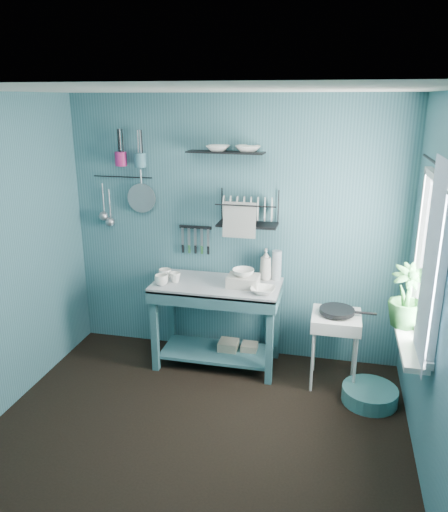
% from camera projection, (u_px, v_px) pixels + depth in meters
% --- Properties ---
extents(floor, '(3.20, 3.20, 0.00)m').
position_uv_depth(floor, '(192.00, 442.00, 3.72)').
color(floor, black).
rests_on(floor, ground).
extents(ceiling, '(3.20, 3.20, 0.00)m').
position_uv_depth(ceiling, '(184.00, 90.00, 2.97)').
color(ceiling, silver).
rests_on(ceiling, ground).
extents(wall_back, '(3.20, 0.00, 3.20)m').
position_uv_depth(wall_back, '(234.00, 230.00, 4.74)').
color(wall_back, '#386872').
rests_on(wall_back, ground).
extents(wall_front, '(3.20, 0.00, 3.20)m').
position_uv_depth(wall_front, '(77.00, 420.00, 1.95)').
color(wall_front, '#386872').
rests_on(wall_front, ground).
extents(wall_right, '(0.00, 3.00, 3.00)m').
position_uv_depth(wall_right, '(443.00, 307.00, 3.00)').
color(wall_right, '#386872').
rests_on(wall_right, ground).
extents(work_counter, '(1.24, 0.76, 0.83)m').
position_uv_depth(work_counter, '(217.00, 324.00, 4.71)').
color(work_counter, '#326269').
rests_on(work_counter, floor).
extents(mug_left, '(0.12, 0.12, 0.10)m').
position_uv_depth(mug_left, '(161.00, 280.00, 4.52)').
color(mug_left, white).
rests_on(mug_left, work_counter).
extents(mug_mid, '(0.14, 0.14, 0.09)m').
position_uv_depth(mug_mid, '(175.00, 277.00, 4.60)').
color(mug_mid, white).
rests_on(mug_mid, work_counter).
extents(mug_right, '(0.17, 0.17, 0.10)m').
position_uv_depth(mug_right, '(165.00, 274.00, 4.68)').
color(mug_right, white).
rests_on(mug_right, work_counter).
extents(wash_tub, '(0.28, 0.22, 0.10)m').
position_uv_depth(wash_tub, '(243.00, 281.00, 4.50)').
color(wash_tub, beige).
rests_on(wash_tub, work_counter).
extents(tub_bowl, '(0.20, 0.19, 0.06)m').
position_uv_depth(tub_bowl, '(243.00, 272.00, 4.47)').
color(tub_bowl, white).
rests_on(tub_bowl, wash_tub).
extents(soap_bottle, '(0.11, 0.12, 0.30)m').
position_uv_depth(soap_bottle, '(266.00, 264.00, 4.64)').
color(soap_bottle, beige).
rests_on(soap_bottle, work_counter).
extents(water_bottle, '(0.09, 0.09, 0.28)m').
position_uv_depth(water_bottle, '(277.00, 265.00, 4.64)').
color(water_bottle, '#A2ACB4').
rests_on(water_bottle, work_counter).
extents(counter_bowl, '(0.22, 0.22, 0.05)m').
position_uv_depth(counter_bowl, '(263.00, 290.00, 4.34)').
color(counter_bowl, white).
rests_on(counter_bowl, work_counter).
extents(hotplate_stand, '(0.44, 0.44, 0.67)m').
position_uv_depth(hotplate_stand, '(334.00, 349.00, 4.40)').
color(hotplate_stand, silver).
rests_on(hotplate_stand, floor).
extents(frying_pan, '(0.30, 0.30, 0.03)m').
position_uv_depth(frying_pan, '(337.00, 311.00, 4.29)').
color(frying_pan, black).
rests_on(frying_pan, hotplate_stand).
extents(knife_strip, '(0.32, 0.02, 0.03)m').
position_uv_depth(knife_strip, '(195.00, 227.00, 4.78)').
color(knife_strip, black).
rests_on(knife_strip, wall_back).
extents(dish_rack, '(0.55, 0.24, 0.32)m').
position_uv_depth(dish_rack, '(248.00, 208.00, 4.51)').
color(dish_rack, black).
rests_on(dish_rack, wall_back).
extents(upper_shelf, '(0.71, 0.22, 0.02)m').
position_uv_depth(upper_shelf, '(225.00, 152.00, 4.43)').
color(upper_shelf, black).
rests_on(upper_shelf, wall_back).
extents(shelf_bowl_left, '(0.22, 0.22, 0.05)m').
position_uv_depth(shelf_bowl_left, '(218.00, 144.00, 4.43)').
color(shelf_bowl_left, white).
rests_on(shelf_bowl_left, upper_shelf).
extents(shelf_bowl_right, '(0.24, 0.24, 0.06)m').
position_uv_depth(shelf_bowl_right, '(248.00, 143.00, 4.36)').
color(shelf_bowl_right, white).
rests_on(shelf_bowl_right, upper_shelf).
extents(utensil_cup_magenta, '(0.11, 0.11, 0.13)m').
position_uv_depth(utensil_cup_magenta, '(121.00, 159.00, 4.70)').
color(utensil_cup_magenta, '#B12065').
rests_on(utensil_cup_magenta, wall_back).
extents(utensil_cup_teal, '(0.11, 0.11, 0.13)m').
position_uv_depth(utensil_cup_teal, '(140.00, 160.00, 4.66)').
color(utensil_cup_teal, teal).
rests_on(utensil_cup_teal, wall_back).
extents(colander, '(0.28, 0.03, 0.28)m').
position_uv_depth(colander, '(142.00, 198.00, 4.80)').
color(colander, '#A0A2A8').
rests_on(colander, wall_back).
extents(ladle_outer, '(0.01, 0.01, 0.30)m').
position_uv_depth(ladle_outer, '(103.00, 199.00, 4.90)').
color(ladle_outer, '#A0A2A8').
rests_on(ladle_outer, wall_back).
extents(ladle_inner, '(0.01, 0.01, 0.30)m').
position_uv_depth(ladle_inner, '(110.00, 205.00, 4.91)').
color(ladle_inner, '#A0A2A8').
rests_on(ladle_inner, wall_back).
extents(hook_rail, '(0.60, 0.01, 0.01)m').
position_uv_depth(hook_rail, '(123.00, 177.00, 4.80)').
color(hook_rail, black).
rests_on(hook_rail, wall_back).
extents(window_glass, '(0.00, 1.10, 1.10)m').
position_uv_depth(window_glass, '(431.00, 261.00, 3.38)').
color(window_glass, white).
rests_on(window_glass, wall_right).
extents(windowsill, '(0.16, 0.95, 0.04)m').
position_uv_depth(windowsill, '(408.00, 338.00, 3.58)').
color(windowsill, silver).
rests_on(windowsill, wall_right).
extents(curtain, '(0.00, 1.35, 1.35)m').
position_uv_depth(curtain, '(429.00, 267.00, 3.10)').
color(curtain, silver).
rests_on(curtain, wall_right).
extents(curtain_rod, '(0.02, 1.05, 0.02)m').
position_uv_depth(curtain_rod, '(437.00, 164.00, 3.19)').
color(curtain_rod, black).
rests_on(curtain_rod, wall_right).
extents(potted_plant, '(0.32, 0.32, 0.47)m').
position_uv_depth(potted_plant, '(407.00, 296.00, 3.65)').
color(potted_plant, '#28662D').
rests_on(potted_plant, windowsill).
extents(storage_tin_large, '(0.18, 0.18, 0.22)m').
position_uv_depth(storage_tin_large, '(228.00, 351.00, 4.83)').
color(storage_tin_large, gray).
rests_on(storage_tin_large, floor).
extents(storage_tin_small, '(0.15, 0.15, 0.20)m').
position_uv_depth(storage_tin_small, '(249.00, 353.00, 4.82)').
color(storage_tin_small, gray).
rests_on(storage_tin_small, floor).
extents(floor_basin, '(0.46, 0.46, 0.13)m').
position_uv_depth(floor_basin, '(370.00, 395.00, 4.20)').
color(floor_basin, teal).
rests_on(floor_basin, floor).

